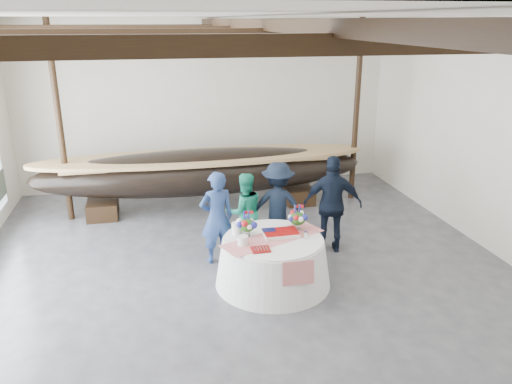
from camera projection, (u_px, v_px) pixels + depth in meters
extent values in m
cube|color=#3D3D42|center=(252.00, 288.00, 8.71)|extent=(10.00, 12.00, 0.01)
cube|color=silver|center=(207.00, 105.00, 13.51)|extent=(10.00, 0.02, 4.50)
cube|color=white|center=(252.00, 15.00, 7.23)|extent=(10.00, 12.00, 0.01)
cube|color=black|center=(339.00, 44.00, 4.08)|extent=(9.80, 0.12, 0.18)
cube|color=black|center=(268.00, 35.00, 6.39)|extent=(9.80, 0.12, 0.18)
cube|color=black|center=(234.00, 31.00, 8.70)|extent=(9.80, 0.12, 0.18)
cube|color=black|center=(215.00, 29.00, 11.01)|extent=(9.80, 0.12, 0.18)
cube|color=black|center=(252.00, 24.00, 7.27)|extent=(0.15, 11.76, 0.15)
cylinder|color=black|center=(60.00, 124.00, 11.00)|extent=(0.14, 0.14, 4.50)
cylinder|color=black|center=(356.00, 112.00, 12.40)|extent=(0.14, 0.14, 4.50)
cube|color=black|center=(103.00, 208.00, 11.82)|extent=(0.70, 0.90, 0.40)
cube|color=black|center=(298.00, 194.00, 12.78)|extent=(0.70, 0.90, 0.40)
ellipsoid|color=black|center=(203.00, 172.00, 12.05)|extent=(8.02, 1.60, 1.10)
cube|color=#9E7A4C|center=(203.00, 160.00, 11.95)|extent=(6.42, 1.05, 0.06)
cone|color=white|center=(273.00, 262.00, 8.75)|extent=(2.03, 2.03, 0.84)
cylinder|color=white|center=(273.00, 239.00, 8.61)|extent=(1.72, 1.72, 0.04)
cube|color=red|center=(273.00, 238.00, 8.61)|extent=(1.94, 1.24, 0.01)
cube|color=white|center=(281.00, 234.00, 8.70)|extent=(0.60, 0.40, 0.07)
cylinder|color=white|center=(243.00, 241.00, 8.33)|extent=(0.18, 0.18, 0.15)
cylinder|color=white|center=(237.00, 228.00, 8.75)|extent=(0.18, 0.18, 0.20)
cube|color=maroon|center=(261.00, 249.00, 8.15)|extent=(0.30, 0.24, 0.03)
cone|color=silver|center=(306.00, 235.00, 8.59)|extent=(0.09, 0.09, 0.12)
imported|color=navy|center=(217.00, 218.00, 9.40)|extent=(0.72, 0.53, 1.81)
imported|color=#1D9976|center=(245.00, 212.00, 9.96)|extent=(0.84, 0.68, 1.61)
imported|color=black|center=(278.00, 205.00, 10.07)|extent=(1.30, 0.97, 1.79)
imported|color=black|center=(332.00, 204.00, 9.83)|extent=(1.24, 0.76, 1.98)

